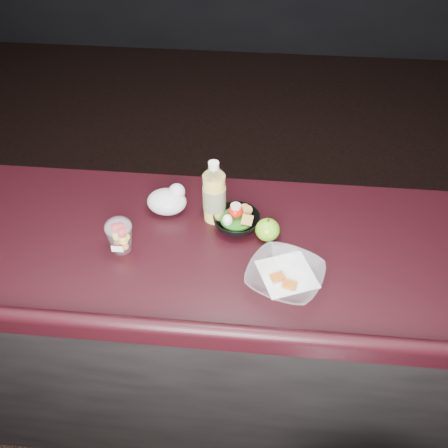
{
  "coord_description": "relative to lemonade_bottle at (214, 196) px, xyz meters",
  "views": [
    {
      "loc": [
        0.19,
        -0.85,
        2.21
      ],
      "look_at": [
        0.08,
        0.32,
        1.1
      ],
      "focal_mm": 40.0,
      "sensor_mm": 36.0,
      "label": 1
    }
  ],
  "objects": [
    {
      "name": "room_shell",
      "position": [
        -0.04,
        -0.43,
        0.71
      ],
      "size": [
        8.0,
        8.0,
        8.0
      ],
      "color": "black",
      "rests_on": "ground"
    },
    {
      "name": "counter",
      "position": [
        -0.04,
        -0.13,
        -0.61
      ],
      "size": [
        4.06,
        0.71,
        1.02
      ],
      "color": "black",
      "rests_on": "ground"
    },
    {
      "name": "paper_napkin",
      "position": [
        0.25,
        -0.24,
        -0.1
      ],
      "size": [
        0.21,
        0.21,
        0.0
      ],
      "primitive_type": "cube",
      "rotation": [
        0.0,
        0.0,
        0.38
      ],
      "color": "white",
      "rests_on": "counter"
    },
    {
      "name": "snack_bowl",
      "position": [
        0.08,
        -0.04,
        -0.07
      ],
      "size": [
        0.17,
        0.17,
        0.09
      ],
      "rotation": [
        0.0,
        0.0,
        0.07
      ],
      "color": "black",
      "rests_on": "counter"
    },
    {
      "name": "plastic_bag",
      "position": [
        -0.17,
        0.02,
        -0.05
      ],
      "size": [
        0.14,
        0.11,
        0.1
      ],
      "color": "silver",
      "rests_on": "counter"
    },
    {
      "name": "takeout_bowl",
      "position": [
        0.24,
        -0.27,
        -0.07
      ],
      "size": [
        0.29,
        0.29,
        0.06
      ],
      "rotation": [
        0.0,
        0.0,
        -0.36
      ],
      "color": "silver",
      "rests_on": "counter"
    },
    {
      "name": "green_apple",
      "position": [
        0.19,
        -0.08,
        -0.06
      ],
      "size": [
        0.08,
        0.08,
        0.09
      ],
      "color": "#369210",
      "rests_on": "counter"
    },
    {
      "name": "fruit_cup",
      "position": [
        -0.29,
        -0.18,
        -0.04
      ],
      "size": [
        0.09,
        0.09,
        0.12
      ],
      "color": "white",
      "rests_on": "counter"
    },
    {
      "name": "lemonade_bottle",
      "position": [
        0.0,
        0.0,
        0.0
      ],
      "size": [
        0.08,
        0.08,
        0.24
      ],
      "color": "yellow",
      "rests_on": "counter"
    }
  ]
}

